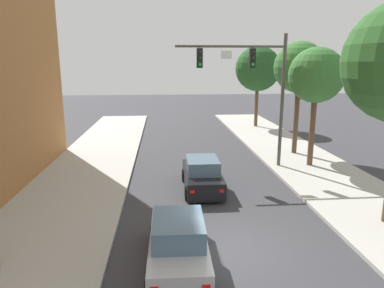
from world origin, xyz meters
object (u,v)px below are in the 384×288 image
at_px(street_tree_third, 300,68).
at_px(car_lead_black, 202,175).
at_px(traffic_signal_mast, 253,77).
at_px(street_tree_second, 316,76).
at_px(car_following_silver, 178,244).
at_px(street_tree_farthest, 258,69).

bearing_deg(street_tree_third, car_lead_black, -138.75).
bearing_deg(traffic_signal_mast, car_lead_black, -134.47).
bearing_deg(street_tree_second, street_tree_third, 86.95).
xyz_separation_m(traffic_signal_mast, street_tree_third, (3.74, 2.82, 0.44)).
bearing_deg(street_tree_second, car_following_silver, -130.40).
xyz_separation_m(traffic_signal_mast, street_tree_second, (3.58, -0.09, 0.03)).
xyz_separation_m(car_following_silver, street_tree_second, (8.29, 9.74, 4.63)).
distance_m(street_tree_third, street_tree_farthest, 10.41).
bearing_deg(street_tree_third, street_tree_second, -93.05).
xyz_separation_m(street_tree_third, street_tree_farthest, (0.14, 10.41, -0.20)).
height_order(street_tree_second, street_tree_third, street_tree_third).
bearing_deg(car_lead_black, car_following_silver, -102.71).
bearing_deg(traffic_signal_mast, car_following_silver, -115.58).
height_order(traffic_signal_mast, car_following_silver, traffic_signal_mast).
bearing_deg(car_lead_black, traffic_signal_mast, 45.53).
relative_size(traffic_signal_mast, car_following_silver, 1.75).
xyz_separation_m(car_lead_black, car_following_silver, (-1.48, -6.54, 0.00)).
distance_m(street_tree_second, street_tree_third, 2.94).
bearing_deg(street_tree_second, car_lead_black, -154.84).
bearing_deg(car_following_silver, street_tree_third, 56.28).
bearing_deg(car_lead_black, street_tree_second, 25.16).
height_order(car_following_silver, street_tree_third, street_tree_third).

